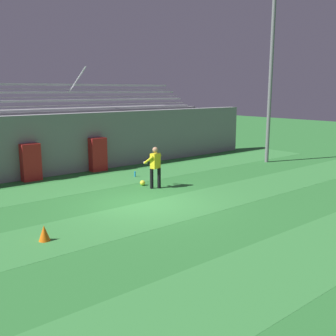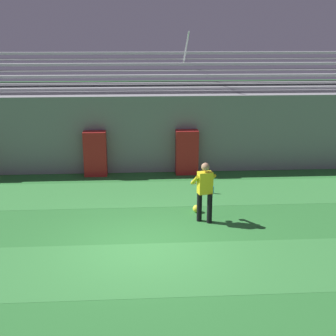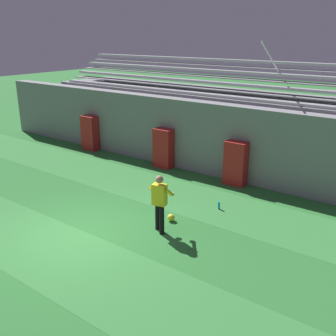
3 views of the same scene
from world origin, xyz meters
The scene contains 11 objects.
ground_plane centered at (0.00, 0.00, 0.00)m, with size 80.00×80.00×0.00m, color #2D7533.
turf_stripe_mid centered at (0.00, -1.09, 0.00)m, with size 28.00×2.46×0.01m, color #38843D.
turf_stripe_far centered at (0.00, 3.83, 0.00)m, with size 28.00×2.46×0.01m, color #38843D.
back_wall centered at (0.00, 6.50, 1.40)m, with size 24.00×0.60×2.80m, color gray.
padding_pillar_gate_left centered at (-1.64, 5.95, 0.81)m, with size 0.81×0.44×1.61m, color #B21E1E.
padding_pillar_gate_right centered at (1.64, 5.95, 0.81)m, with size 0.81×0.44×1.61m, color #B21E1E.
padding_pillar_far_left centered at (-6.01, 5.95, 0.81)m, with size 0.81×0.44×1.61m, color #B21E1E.
bleacher_stand centered at (0.00, 8.49, 1.50)m, with size 18.00×3.35×5.03m.
goalkeeper centered at (1.66, 1.44, 0.95)m, with size 0.66×0.60×1.67m.
soccer_ball centered at (1.54, 2.13, 0.11)m, with size 0.22×0.22×0.22m, color yellow.
water_bottle centered at (2.26, 3.71, 0.12)m, with size 0.07×0.07×0.24m, color #1E8CD8.
Camera 3 is at (7.72, -6.35, 5.29)m, focal length 42.00 mm.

